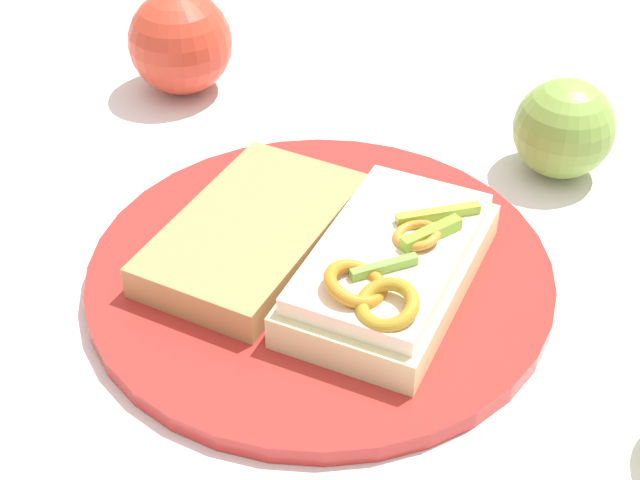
{
  "coord_description": "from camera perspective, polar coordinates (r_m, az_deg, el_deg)",
  "views": [
    {
      "loc": [
        -0.24,
        0.36,
        0.38
      ],
      "look_at": [
        0.0,
        0.0,
        0.03
      ],
      "focal_mm": 52.54,
      "sensor_mm": 36.0,
      "label": 1
    }
  ],
  "objects": [
    {
      "name": "bread_slice_side",
      "position": [
        0.58,
        -4.08,
        0.46
      ],
      "size": [
        0.1,
        0.16,
        0.02
      ],
      "primitive_type": "cube",
      "rotation": [
        0.0,
        0.0,
        1.67
      ],
      "color": "tan",
      "rests_on": "plate"
    },
    {
      "name": "plate",
      "position": [
        0.57,
        -0.0,
        -2.01
      ],
      "size": [
        0.28,
        0.28,
        0.01
      ],
      "primitive_type": "cylinder",
      "color": "#B02B28",
      "rests_on": "ground_plane"
    },
    {
      "name": "apple_0",
      "position": [
        0.76,
        -8.51,
        11.82
      ],
      "size": [
        0.11,
        0.11,
        0.08
      ],
      "primitive_type": "sphere",
      "rotation": [
        0.0,
        0.0,
        3.63
      ],
      "color": "red",
      "rests_on": "ground_plane"
    },
    {
      "name": "apple_1",
      "position": [
        0.67,
        14.63,
        6.58
      ],
      "size": [
        0.09,
        0.09,
        0.07
      ],
      "primitive_type": "sphere",
      "rotation": [
        0.0,
        0.0,
        4.28
      ],
      "color": "#7AA042",
      "rests_on": "ground_plane"
    },
    {
      "name": "sandwich",
      "position": [
        0.54,
        4.32,
        -1.63
      ],
      "size": [
        0.11,
        0.16,
        0.05
      ],
      "rotation": [
        0.0,
        0.0,
        1.72
      ],
      "color": "beige",
      "rests_on": "plate"
    },
    {
      "name": "ground_plane",
      "position": [
        0.58,
        -0.0,
        -2.45
      ],
      "size": [
        2.0,
        2.0,
        0.0
      ],
      "primitive_type": "plane",
      "color": "silver",
      "rests_on": "ground"
    }
  ]
}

